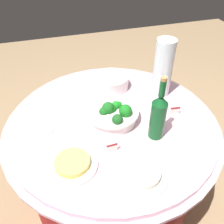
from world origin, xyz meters
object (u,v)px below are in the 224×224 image
(plate_stack, at_px, (111,82))
(serving_tongs, at_px, (41,126))
(wine_bottle, at_px, (158,116))
(decorative_fruit_vase, at_px, (163,71))
(label_placard_mid, at_px, (175,110))
(food_plate_rice, at_px, (142,175))
(food_plate_noodles, at_px, (72,164))
(label_placard_front, at_px, (112,147))
(broccoli_bowl, at_px, (112,113))

(plate_stack, bearing_deg, serving_tongs, 28.87)
(wine_bottle, xyz_separation_m, decorative_fruit_vase, (-0.18, -0.33, 0.02))
(decorative_fruit_vase, bearing_deg, label_placard_mid, 87.45)
(food_plate_rice, distance_m, label_placard_mid, 0.47)
(wine_bottle, distance_m, food_plate_noodles, 0.45)
(plate_stack, distance_m, decorative_fruit_vase, 0.32)
(decorative_fruit_vase, bearing_deg, food_plate_noodles, 33.80)
(decorative_fruit_vase, relative_size, label_placard_front, 6.18)
(serving_tongs, distance_m, food_plate_noodles, 0.32)
(plate_stack, bearing_deg, label_placard_mid, 126.09)
(decorative_fruit_vase, relative_size, food_plate_noodles, 1.55)
(decorative_fruit_vase, bearing_deg, wine_bottle, 61.79)
(food_plate_noodles, xyz_separation_m, label_placard_front, (-0.19, -0.03, 0.02))
(wine_bottle, height_order, label_placard_front, wine_bottle)
(broccoli_bowl, distance_m, wine_bottle, 0.26)
(broccoli_bowl, height_order, food_plate_noodles, broccoli_bowl)
(plate_stack, xyz_separation_m, label_placard_mid, (-0.26, 0.35, -0.01))
(decorative_fruit_vase, height_order, label_placard_mid, decorative_fruit_vase)
(plate_stack, relative_size, food_plate_rice, 0.95)
(wine_bottle, distance_m, label_placard_front, 0.26)
(broccoli_bowl, height_order, plate_stack, broccoli_bowl)
(label_placard_front, distance_m, label_placard_mid, 0.43)
(food_plate_rice, bearing_deg, label_placard_mid, -134.53)
(broccoli_bowl, height_order, serving_tongs, broccoli_bowl)
(wine_bottle, bearing_deg, plate_stack, -79.39)
(food_plate_rice, bearing_deg, serving_tongs, -48.82)
(food_plate_noodles, bearing_deg, plate_stack, -121.73)
(food_plate_noodles, xyz_separation_m, label_placard_mid, (-0.59, -0.19, 0.02))
(decorative_fruit_vase, xyz_separation_m, label_placard_front, (0.41, 0.37, -0.12))
(label_placard_front, xyz_separation_m, label_placard_mid, (-0.40, -0.16, 0.00))
(broccoli_bowl, bearing_deg, label_placard_front, 72.76)
(broccoli_bowl, bearing_deg, serving_tongs, -7.67)
(serving_tongs, bearing_deg, plate_stack, -151.13)
(food_plate_noodles, distance_m, label_placard_mid, 0.62)
(broccoli_bowl, xyz_separation_m, food_plate_noodles, (0.26, 0.25, -0.03))
(plate_stack, height_order, serving_tongs, plate_stack)
(plate_stack, relative_size, label_placard_mid, 3.82)
(plate_stack, bearing_deg, label_placard_front, 73.92)
(plate_stack, relative_size, serving_tongs, 1.37)
(broccoli_bowl, relative_size, food_plate_noodles, 1.27)
(broccoli_bowl, bearing_deg, wine_bottle, 134.34)
(broccoli_bowl, xyz_separation_m, food_plate_rice, (-0.01, 0.39, -0.02))
(label_placard_front, bearing_deg, serving_tongs, -40.93)
(label_placard_front, height_order, label_placard_mid, same)
(decorative_fruit_vase, bearing_deg, plate_stack, -27.88)
(label_placard_mid, bearing_deg, serving_tongs, -8.33)
(broccoli_bowl, xyz_separation_m, wine_bottle, (-0.17, 0.17, 0.09))
(decorative_fruit_vase, relative_size, food_plate_rice, 1.55)
(plate_stack, bearing_deg, food_plate_noodles, 58.27)
(wine_bottle, distance_m, serving_tongs, 0.60)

